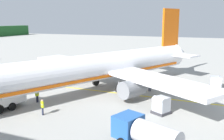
# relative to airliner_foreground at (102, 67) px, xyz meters

# --- Properties ---
(airliner_foreground) EXTENTS (38.77, 32.74, 11.90)m
(airliner_foreground) POSITION_rel_airliner_foreground_xyz_m (0.00, 0.00, 0.00)
(airliner_foreground) COLOR white
(airliner_foreground) RESTS_ON ground
(service_truck_baggage) EXTENTS (3.88, 5.90, 2.40)m
(service_truck_baggage) POSITION_rel_airliner_foreground_xyz_m (-14.11, -10.13, -2.00)
(service_truck_baggage) COLOR #2659A5
(service_truck_baggage) RESTS_ON ground
(cargo_container_near) EXTENTS (1.85, 1.85, 1.86)m
(cargo_container_near) POSITION_rel_airliner_foreground_xyz_m (7.50, -15.15, -2.52)
(cargo_container_near) COLOR #333338
(cargo_container_near) RESTS_ON ground
(cargo_container_mid) EXTENTS (2.21, 2.21, 1.96)m
(cargo_container_mid) POSITION_rel_airliner_foreground_xyz_m (-5.93, -9.74, -2.46)
(cargo_container_mid) COLOR #333338
(cargo_container_mid) RESTS_ON ground
(crew_marshaller) EXTENTS (0.63, 0.25, 1.64)m
(crew_marshaller) POSITION_rel_airliner_foreground_xyz_m (-7.92, 5.08, -2.42)
(crew_marshaller) COLOR #191E33
(crew_marshaller) RESTS_ON ground
(crew_loader_left) EXTENTS (0.46, 0.52, 1.72)m
(crew_loader_left) POSITION_rel_airliner_foreground_xyz_m (-11.11, 1.84, -2.37)
(crew_loader_left) COLOR #191E33
(crew_loader_left) RESTS_ON ground
(crew_loader_right) EXTENTS (0.40, 0.57, 1.63)m
(crew_loader_right) POSITION_rel_airliner_foreground_xyz_m (2.04, -6.51, -2.43)
(crew_loader_right) COLOR #191E33
(crew_loader_right) RESTS_ON ground
(apron_guide_line) EXTENTS (0.30, 60.00, 0.01)m
(apron_guide_line) POSITION_rel_airliner_foreground_xyz_m (-0.54, -4.75, -3.39)
(apron_guide_line) COLOR yellow
(apron_guide_line) RESTS_ON ground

